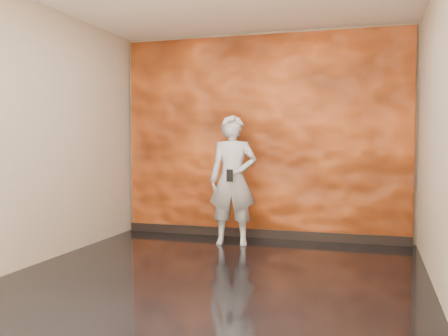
# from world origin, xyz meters

# --- Properties ---
(room) EXTENTS (4.02, 4.02, 2.81)m
(room) POSITION_xyz_m (0.00, 0.00, 1.40)
(room) COLOR black
(room) RESTS_ON ground
(feature_wall) EXTENTS (3.90, 0.06, 2.75)m
(feature_wall) POSITION_xyz_m (0.00, 1.96, 1.38)
(feature_wall) COLOR orange
(feature_wall) RESTS_ON ground
(baseboard) EXTENTS (3.90, 0.04, 0.12)m
(baseboard) POSITION_xyz_m (0.00, 1.92, 0.06)
(baseboard) COLOR black
(baseboard) RESTS_ON ground
(man) EXTENTS (0.66, 0.48, 1.65)m
(man) POSITION_xyz_m (-0.26, 1.41, 0.83)
(man) COLOR #A0A4AF
(man) RESTS_ON ground
(phone) EXTENTS (0.08, 0.02, 0.15)m
(phone) POSITION_xyz_m (-0.23, 1.18, 0.90)
(phone) COLOR black
(phone) RESTS_ON man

